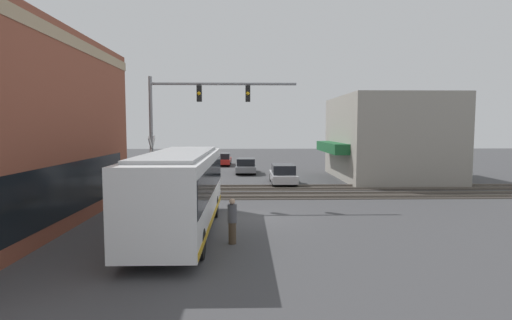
{
  "coord_description": "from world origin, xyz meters",
  "views": [
    {
      "loc": [
        -18.43,
        0.15,
        4.27
      ],
      "look_at": [
        3.81,
        -0.39,
        2.43
      ],
      "focal_mm": 28.0,
      "sensor_mm": 36.0,
      "label": 1
    }
  ],
  "objects_px": {
    "parked_car_red": "(223,160)",
    "pedestrian_near_bus": "(232,221)",
    "city_bus": "(180,189)",
    "parked_car_grey": "(246,166)",
    "parked_car_silver": "(283,175)",
    "crossing_signal": "(152,164)",
    "pedestrian_at_crossing": "(174,189)"
  },
  "relations": [
    {
      "from": "city_bus",
      "to": "crossing_signal",
      "type": "xyz_separation_m",
      "value": [
        5.57,
        2.41,
        0.49
      ]
    },
    {
      "from": "parked_car_silver",
      "to": "parked_car_grey",
      "type": "relative_size",
      "value": 1.0
    },
    {
      "from": "parked_car_red",
      "to": "pedestrian_near_bus",
      "type": "xyz_separation_m",
      "value": [
        -30.16,
        -2.13,
        0.21
      ]
    },
    {
      "from": "parked_car_red",
      "to": "pedestrian_at_crossing",
      "type": "height_order",
      "value": "pedestrian_at_crossing"
    },
    {
      "from": "city_bus",
      "to": "parked_car_grey",
      "type": "bearing_deg",
      "value": -7.1
    },
    {
      "from": "city_bus",
      "to": "pedestrian_near_bus",
      "type": "bearing_deg",
      "value": -125.59
    },
    {
      "from": "pedestrian_at_crossing",
      "to": "pedestrian_near_bus",
      "type": "xyz_separation_m",
      "value": [
        -7.06,
        -3.37,
        -0.1
      ]
    },
    {
      "from": "parked_car_silver",
      "to": "pedestrian_near_bus",
      "type": "xyz_separation_m",
      "value": [
        -15.38,
        3.27,
        0.16
      ]
    },
    {
      "from": "parked_car_silver",
      "to": "pedestrian_near_bus",
      "type": "height_order",
      "value": "pedestrian_near_bus"
    },
    {
      "from": "crossing_signal",
      "to": "pedestrian_near_bus",
      "type": "distance_m",
      "value": 8.54
    },
    {
      "from": "city_bus",
      "to": "pedestrian_at_crossing",
      "type": "bearing_deg",
      "value": 12.6
    },
    {
      "from": "city_bus",
      "to": "pedestrian_at_crossing",
      "type": "distance_m",
      "value": 5.74
    },
    {
      "from": "pedestrian_at_crossing",
      "to": "parked_car_silver",
      "type": "bearing_deg",
      "value": -38.6
    },
    {
      "from": "city_bus",
      "to": "parked_car_silver",
      "type": "relative_size",
      "value": 2.16
    },
    {
      "from": "city_bus",
      "to": "parked_car_grey",
      "type": "height_order",
      "value": "city_bus"
    },
    {
      "from": "pedestrian_near_bus",
      "to": "parked_car_grey",
      "type": "bearing_deg",
      "value": -1.21
    },
    {
      "from": "crossing_signal",
      "to": "parked_car_grey",
      "type": "relative_size",
      "value": 0.82
    },
    {
      "from": "parked_car_grey",
      "to": "parked_car_red",
      "type": "distance_m",
      "value": 8.2
    },
    {
      "from": "parked_car_red",
      "to": "parked_car_grey",
      "type": "bearing_deg",
      "value": -161.52
    },
    {
      "from": "parked_car_silver",
      "to": "parked_car_grey",
      "type": "height_order",
      "value": "parked_car_silver"
    },
    {
      "from": "city_bus",
      "to": "pedestrian_at_crossing",
      "type": "xyz_separation_m",
      "value": [
        5.54,
        1.24,
        -0.85
      ]
    },
    {
      "from": "parked_car_grey",
      "to": "pedestrian_near_bus",
      "type": "bearing_deg",
      "value": 178.79
    },
    {
      "from": "crossing_signal",
      "to": "pedestrian_at_crossing",
      "type": "distance_m",
      "value": 1.78
    },
    {
      "from": "pedestrian_at_crossing",
      "to": "pedestrian_near_bus",
      "type": "bearing_deg",
      "value": -154.52
    },
    {
      "from": "crossing_signal",
      "to": "parked_car_red",
      "type": "relative_size",
      "value": 0.82
    },
    {
      "from": "parked_car_silver",
      "to": "parked_car_red",
      "type": "relative_size",
      "value": 1.0
    },
    {
      "from": "crossing_signal",
      "to": "pedestrian_near_bus",
      "type": "height_order",
      "value": "crossing_signal"
    },
    {
      "from": "city_bus",
      "to": "parked_car_red",
      "type": "height_order",
      "value": "city_bus"
    },
    {
      "from": "parked_car_grey",
      "to": "city_bus",
      "type": "bearing_deg",
      "value": 172.9
    },
    {
      "from": "parked_car_grey",
      "to": "pedestrian_at_crossing",
      "type": "xyz_separation_m",
      "value": [
        -15.32,
        3.84,
        0.3
      ]
    },
    {
      "from": "parked_car_red",
      "to": "pedestrian_near_bus",
      "type": "bearing_deg",
      "value": -175.97
    },
    {
      "from": "city_bus",
      "to": "crossing_signal",
      "type": "relative_size",
      "value": 2.64
    }
  ]
}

